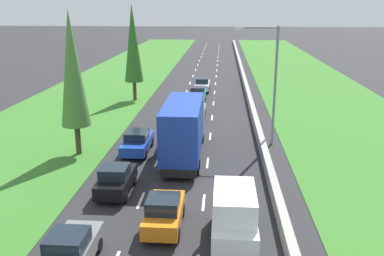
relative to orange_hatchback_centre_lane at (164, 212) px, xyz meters
name	(u,v)px	position (x,y,z in m)	size (l,w,h in m)	color
ground_plane	(204,80)	(0.04, 41.83, -0.84)	(300.00, 300.00, 0.00)	#28282B
grass_verge_left	(118,78)	(-12.61, 41.83, -0.82)	(14.00, 140.00, 0.04)	#387528
grass_verge_right	(304,81)	(14.39, 41.83, -0.82)	(14.00, 140.00, 0.04)	#387528
median_barrier	(243,77)	(5.74, 41.83, -0.41)	(0.44, 120.00, 0.85)	#9E9B93
lane_markings	(204,80)	(0.04, 41.83, -0.83)	(3.64, 116.00, 0.01)	white
orange_hatchback_centre_lane	(164,212)	(0.00, 0.00, 0.00)	(1.74, 3.90, 1.72)	orange
blue_box_truck_centre_lane	(184,128)	(0.10, 9.82, 1.35)	(2.46, 9.40, 4.18)	black
white_van_right_lane	(234,218)	(3.32, -1.33, 0.56)	(1.96, 4.90, 2.82)	white
silver_sedan_centre_lane	(195,111)	(0.22, 20.20, -0.02)	(1.82, 4.50, 1.64)	silver
grey_hatchback_left_lane	(70,250)	(-3.37, -3.51, 0.00)	(1.74, 3.90, 1.72)	slate
black_hatchback_left_lane	(116,179)	(-3.28, 3.71, 0.00)	(1.74, 3.90, 1.72)	black
teal_hatchback_centre_lane	(198,94)	(0.02, 27.57, 0.00)	(1.74, 3.90, 1.72)	teal
blue_sedan_left_lane	(137,142)	(-3.43, 10.67, -0.02)	(1.82, 4.50, 1.64)	#1E47B7
white_sedan_centre_lane	(202,84)	(0.22, 33.71, -0.02)	(1.82, 4.50, 1.64)	white
poplar_tree_second	(72,70)	(-7.60, 9.94, 5.31)	(2.05, 2.05, 10.19)	#4C3823
poplar_tree_third	(133,44)	(-7.11, 27.69, 5.48)	(2.06, 2.06, 10.55)	#4C3823
street_light_mast	(271,77)	(6.31, 13.27, 4.40)	(3.20, 0.28, 9.00)	gray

